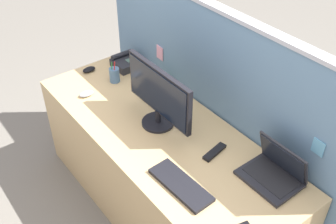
{
  "coord_description": "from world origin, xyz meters",
  "views": [
    {
      "loc": [
        1.55,
        -1.14,
        2.36
      ],
      "look_at": [
        0.0,
        0.05,
        0.84
      ],
      "focal_mm": 43.91,
      "sensor_mm": 36.0,
      "label": 1
    }
  ],
  "objects": [
    {
      "name": "cubicle_divider",
      "position": [
        -0.0,
        0.41,
        0.71
      ],
      "size": [
        2.17,
        0.08,
        1.42
      ],
      "color": "#6084A3",
      "rests_on": "ground_plane"
    },
    {
      "name": "desktop_monitor",
      "position": [
        -0.07,
        0.03,
        0.93
      ],
      "size": [
        0.58,
        0.2,
        0.39
      ],
      "color": "black",
      "rests_on": "desk"
    },
    {
      "name": "pen_cup",
      "position": [
        -0.64,
        0.06,
        0.77
      ],
      "size": [
        0.07,
        0.07,
        0.17
      ],
      "color": "#4C7093",
      "rests_on": "desk"
    },
    {
      "name": "laptop",
      "position": [
        0.68,
        0.25,
        0.77
      ],
      "size": [
        0.31,
        0.24,
        0.21
      ],
      "color": "#232328",
      "rests_on": "desk"
    },
    {
      "name": "computer_mouse_right_hand",
      "position": [
        -0.61,
        -0.19,
        0.73
      ],
      "size": [
        0.07,
        0.1,
        0.03
      ],
      "primitive_type": "ellipsoid",
      "rotation": [
        0.0,
        0.0,
        -0.06
      ],
      "color": "#B2B5BC",
      "rests_on": "desk"
    },
    {
      "name": "ground_plane",
      "position": [
        0.0,
        0.0,
        0.0
      ],
      "size": [
        10.0,
        10.0,
        0.0
      ],
      "primitive_type": "plane",
      "color": "slate"
    },
    {
      "name": "tv_remote",
      "position": [
        0.35,
        0.12,
        0.73
      ],
      "size": [
        0.07,
        0.18,
        0.02
      ],
      "primitive_type": "cube",
      "rotation": [
        0.0,
        0.0,
        0.18
      ],
      "color": "black",
      "rests_on": "desk"
    },
    {
      "name": "desk_phone",
      "position": [
        -0.76,
        0.24,
        0.75
      ],
      "size": [
        0.19,
        0.19,
        0.09
      ],
      "color": "#232328",
      "rests_on": "desk"
    },
    {
      "name": "computer_mouse_left_hand",
      "position": [
        -0.87,
        -0.02,
        0.73
      ],
      "size": [
        0.06,
        0.1,
        0.03
      ],
      "primitive_type": "ellipsoid",
      "rotation": [
        0.0,
        0.0,
        0.04
      ],
      "color": "black",
      "rests_on": "desk"
    },
    {
      "name": "keyboard_main",
      "position": [
        0.42,
        -0.19,
        0.73
      ],
      "size": [
        0.39,
        0.15,
        0.02
      ],
      "primitive_type": "cube",
      "rotation": [
        0.0,
        0.0,
        0.04
      ],
      "color": "black",
      "rests_on": "desk"
    },
    {
      "name": "coffee_mug",
      "position": [
        -0.41,
        0.27,
        0.77
      ],
      "size": [
        0.12,
        0.08,
        0.1
      ],
      "color": "#238438",
      "rests_on": "desk"
    },
    {
      "name": "desk",
      "position": [
        0.0,
        0.0,
        0.36
      ],
      "size": [
        1.93,
        0.74,
        0.72
      ],
      "primitive_type": "cube",
      "color": "tan",
      "rests_on": "ground_plane"
    }
  ]
}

